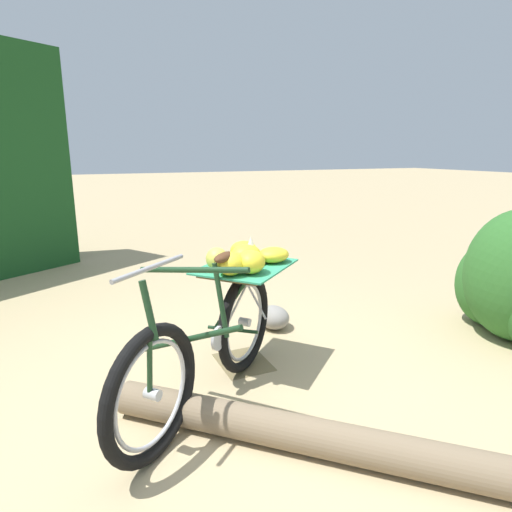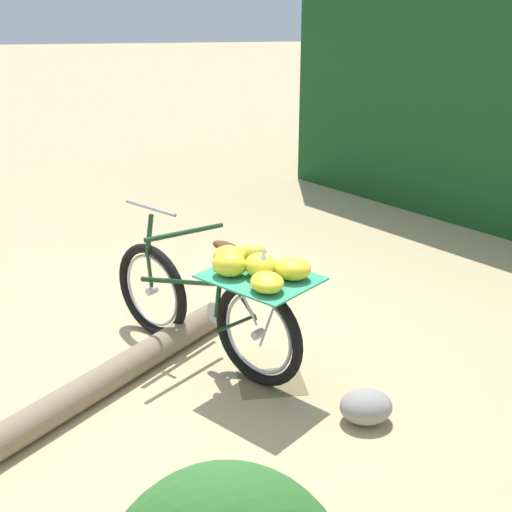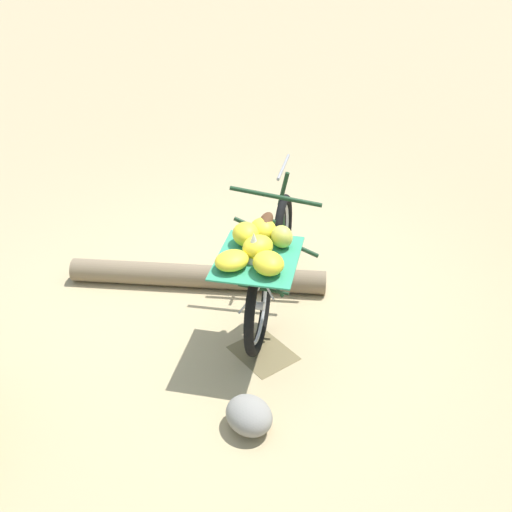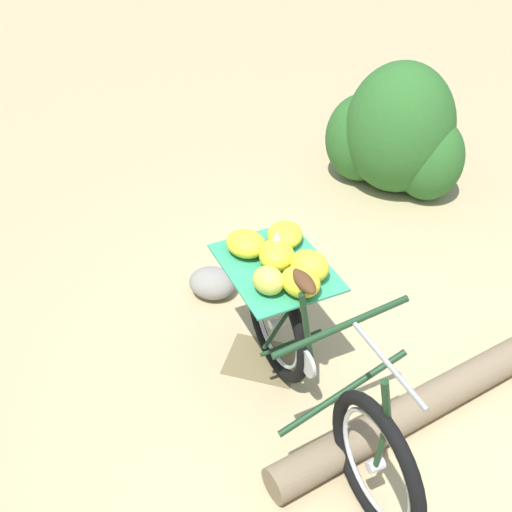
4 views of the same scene
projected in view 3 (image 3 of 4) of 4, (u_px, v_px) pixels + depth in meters
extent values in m
plane|color=tan|center=(259.00, 306.00, 4.69)|extent=(60.00, 60.00, 0.00)
torus|color=black|center=(282.00, 236.00, 4.96)|extent=(0.53, 0.60, 0.73)
torus|color=#B7B7BC|center=(282.00, 236.00, 4.96)|extent=(0.39, 0.44, 0.57)
cylinder|color=#B7B7BC|center=(282.00, 236.00, 4.96)|extent=(0.10, 0.10, 0.06)
torus|color=black|center=(258.00, 306.00, 4.08)|extent=(0.53, 0.60, 0.73)
torus|color=#B7B7BC|center=(258.00, 306.00, 4.08)|extent=(0.39, 0.44, 0.57)
cylinder|color=#B7B7BC|center=(258.00, 306.00, 4.08)|extent=(0.10, 0.10, 0.06)
cylinder|color=#19381E|center=(276.00, 237.00, 4.60)|extent=(0.55, 0.49, 0.30)
cylinder|color=#19381E|center=(276.00, 197.00, 4.34)|extent=(0.56, 0.50, 0.11)
cylinder|color=#19381E|center=(268.00, 249.00, 4.22)|extent=(0.11, 0.10, 0.49)
cylinder|color=#19381E|center=(263.00, 289.00, 4.23)|extent=(0.30, 0.27, 0.05)
cylinder|color=#19381E|center=(263.00, 268.00, 4.09)|extent=(0.26, 0.23, 0.47)
cylinder|color=#19381E|center=(283.00, 220.00, 4.89)|extent=(0.05, 0.05, 0.30)
cylinder|color=#19381E|center=(283.00, 189.00, 4.72)|extent=(0.10, 0.09, 0.30)
cylinder|color=gray|center=(283.00, 167.00, 4.59)|extent=(0.36, 0.41, 0.02)
ellipsoid|color=#4C2D19|center=(266.00, 220.00, 4.03)|extent=(0.21, 0.22, 0.06)
cylinder|color=#B7B7BC|center=(268.00, 274.00, 4.38)|extent=(0.12, 0.13, 0.16)
cylinder|color=#B7B7BC|center=(261.00, 276.00, 4.06)|extent=(0.16, 0.15, 0.39)
cylinder|color=#B7B7BC|center=(255.00, 293.00, 3.88)|extent=(0.19, 0.17, 0.39)
cube|color=brown|center=(258.00, 260.00, 3.86)|extent=(0.73, 0.74, 0.02)
cube|color=#33936B|center=(258.00, 258.00, 3.85)|extent=(0.85, 0.87, 0.01)
ellipsoid|color=yellow|center=(246.00, 234.00, 3.96)|extent=(0.29, 0.27, 0.16)
ellipsoid|color=yellow|center=(263.00, 229.00, 4.02)|extent=(0.27, 0.25, 0.15)
ellipsoid|color=yellow|center=(268.00, 263.00, 3.65)|extent=(0.29, 0.27, 0.13)
ellipsoid|color=yellow|center=(258.00, 247.00, 3.81)|extent=(0.25, 0.27, 0.15)
ellipsoid|color=#CCC64C|center=(282.00, 237.00, 3.93)|extent=(0.22, 0.20, 0.15)
ellipsoid|color=yellow|center=(232.00, 261.00, 3.70)|extent=(0.23, 0.26, 0.11)
cone|color=white|center=(254.00, 246.00, 3.76)|extent=(0.20, 0.20, 0.21)
cylinder|color=#7F6B51|center=(197.00, 276.00, 4.90)|extent=(1.63, 1.74, 0.20)
ellipsoid|color=gray|center=(249.00, 415.00, 3.53)|extent=(0.32, 0.27, 0.20)
cube|color=olive|center=(263.00, 353.00, 4.19)|extent=(0.44, 0.36, 0.01)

